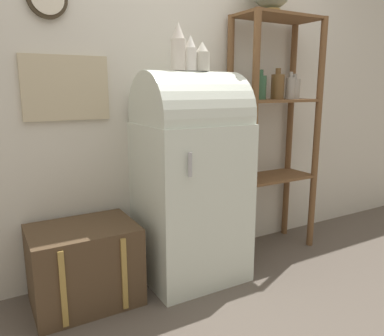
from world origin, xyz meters
name	(u,v)px	position (x,y,z in m)	size (l,w,h in m)	color
ground_plane	(211,291)	(0.00, 0.00, 0.00)	(12.00, 12.00, 0.00)	#60564C
wall_back	(168,75)	(0.00, 0.57, 1.35)	(7.00, 0.09, 2.70)	silver
refrigerator	(191,175)	(0.00, 0.26, 0.71)	(0.64, 0.60, 1.37)	silver
suitcase_trunk	(84,265)	(-0.71, 0.29, 0.24)	(0.61, 0.46, 0.47)	brown
shelf_unit	(275,118)	(0.79, 0.36, 1.05)	(0.67, 0.34, 1.77)	brown
vase_left	(178,48)	(-0.08, 0.28, 1.50)	(0.09, 0.09, 0.28)	silver
vase_center	(191,54)	(-0.01, 0.25, 1.46)	(0.07, 0.07, 0.21)	white
vase_right	(202,57)	(0.08, 0.25, 1.45)	(0.09, 0.09, 0.18)	beige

